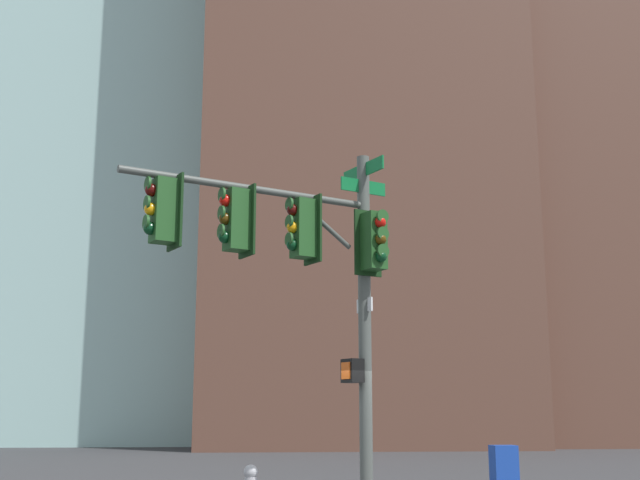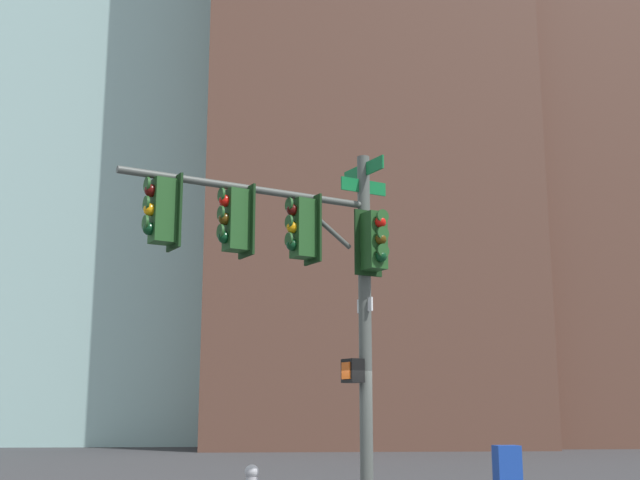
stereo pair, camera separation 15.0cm
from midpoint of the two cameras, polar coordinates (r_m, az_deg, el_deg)
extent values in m
cylinder|color=#4C514C|center=(14.10, 2.85, -6.49)|extent=(0.22, 0.22, 6.31)
cylinder|color=#4C514C|center=(13.41, -5.17, 3.60)|extent=(2.05, 4.04, 0.12)
cylinder|color=#4C514C|center=(13.96, 0.05, 1.04)|extent=(0.53, 0.97, 0.75)
cube|color=#0F6B33|center=(14.65, 2.74, 4.89)|extent=(1.13, 0.57, 0.24)
cube|color=#0F6B33|center=(14.57, 2.75, 3.76)|extent=(0.44, 0.85, 0.24)
cube|color=white|center=(14.15, 2.83, -4.58)|extent=(0.42, 0.22, 0.24)
cube|color=#1E4C1E|center=(13.72, -1.51, 0.79)|extent=(0.45, 0.45, 1.00)
cube|color=black|center=(13.81, -0.82, 0.71)|extent=(0.51, 0.27, 1.16)
sphere|color=#470A07|center=(13.69, -2.25, 2.11)|extent=(0.20, 0.20, 0.20)
cylinder|color=#1E4C1E|center=(13.68, -2.48, 2.51)|extent=(0.22, 0.14, 0.23)
sphere|color=#F29E0C|center=(13.62, -2.26, 0.89)|extent=(0.20, 0.20, 0.20)
cylinder|color=#1E4C1E|center=(13.61, -2.49, 1.29)|extent=(0.22, 0.14, 0.23)
sphere|color=#0A3819|center=(13.56, -2.27, -0.35)|extent=(0.20, 0.20, 0.20)
cylinder|color=#1E4C1E|center=(13.55, -2.51, 0.05)|extent=(0.22, 0.14, 0.23)
cube|color=#1E4C1E|center=(13.18, -6.18, 1.39)|extent=(0.45, 0.45, 1.00)
cube|color=black|center=(13.25, -5.44, 1.29)|extent=(0.51, 0.27, 1.16)
sphere|color=red|center=(13.17, -6.96, 2.76)|extent=(0.20, 0.20, 0.20)
cylinder|color=#1E4C1E|center=(13.16, -7.21, 3.17)|extent=(0.22, 0.14, 0.23)
sphere|color=#4C330A|center=(13.09, -7.00, 1.49)|extent=(0.20, 0.20, 0.20)
cylinder|color=#1E4C1E|center=(13.09, -7.25, 1.91)|extent=(0.22, 0.14, 0.23)
sphere|color=#0A3819|center=(13.03, -7.03, 0.21)|extent=(0.20, 0.20, 0.20)
cylinder|color=#1E4C1E|center=(13.02, -7.28, 0.62)|extent=(0.22, 0.14, 0.23)
cube|color=#1E4C1E|center=(12.73, -11.22, 2.02)|extent=(0.45, 0.45, 1.00)
cube|color=black|center=(12.79, -10.42, 1.92)|extent=(0.51, 0.27, 1.16)
sphere|color=#470A07|center=(12.74, -12.04, 3.43)|extent=(0.20, 0.20, 0.20)
cylinder|color=#1E4C1E|center=(12.74, -12.30, 3.86)|extent=(0.22, 0.14, 0.23)
sphere|color=#F29E0C|center=(12.66, -12.10, 2.12)|extent=(0.20, 0.20, 0.20)
cylinder|color=#1E4C1E|center=(12.67, -12.36, 2.55)|extent=(0.22, 0.14, 0.23)
sphere|color=#0A3819|center=(12.60, -12.16, 0.80)|extent=(0.20, 0.20, 0.20)
cylinder|color=#1E4C1E|center=(12.60, -12.42, 1.23)|extent=(0.22, 0.14, 0.23)
cube|color=#1E4C1E|center=(14.07, 3.49, -0.09)|extent=(0.45, 0.45, 1.00)
cube|color=black|center=(14.22, 3.06, -0.22)|extent=(0.27, 0.51, 1.16)
sphere|color=red|center=(13.97, 3.95, 1.26)|extent=(0.20, 0.20, 0.20)
cylinder|color=#1E4C1E|center=(13.94, 4.10, 1.68)|extent=(0.14, 0.22, 0.23)
sphere|color=#4C330A|center=(13.91, 3.97, 0.06)|extent=(0.20, 0.20, 0.20)
cylinder|color=#1E4C1E|center=(13.87, 4.11, 0.47)|extent=(0.14, 0.22, 0.23)
sphere|color=#0A3819|center=(13.85, 3.98, -1.16)|extent=(0.20, 0.20, 0.20)
cylinder|color=#1E4C1E|center=(13.81, 4.13, -0.75)|extent=(0.14, 0.22, 0.23)
cube|color=black|center=(13.91, 1.98, -9.14)|extent=(0.43, 0.38, 0.40)
cube|color=#EA5914|center=(13.84, 1.50, -9.13)|extent=(0.24, 0.13, 0.28)
sphere|color=#B2B2B7|center=(15.54, -5.16, -15.85)|extent=(0.26, 0.26, 0.26)
cube|color=#193FA5|center=(19.81, 12.54, -15.36)|extent=(0.48, 0.59, 1.05)
cube|color=brown|center=(54.05, 1.53, 12.04)|extent=(24.18, 16.38, 47.33)
cube|color=brown|center=(52.17, 9.10, 9.77)|extent=(16.71, 18.63, 41.74)
cube|color=#9EC6C1|center=(68.16, -19.36, 14.41)|extent=(33.36, 32.42, 62.32)
camera|label=1|loc=(0.08, -90.31, 0.06)|focal=45.73mm
camera|label=2|loc=(0.08, 89.69, -0.06)|focal=45.73mm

